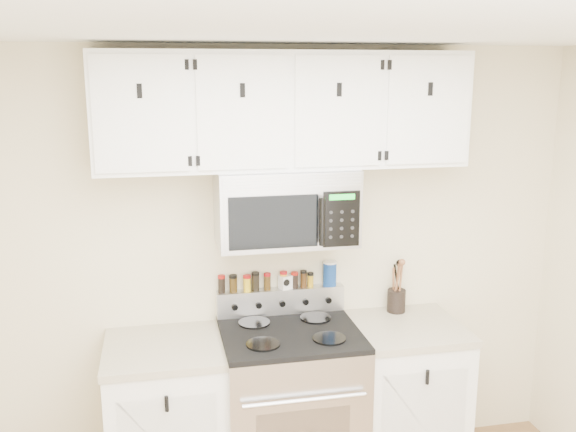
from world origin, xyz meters
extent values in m
cube|color=beige|center=(0.00, 1.75, 1.25)|extent=(3.50, 0.01, 2.50)
cube|color=white|center=(0.00, 0.00, 2.50)|extent=(3.50, 3.50, 0.01)
cube|color=#B7B7BA|center=(0.00, 1.43, 0.46)|extent=(0.76, 0.65, 0.92)
cube|color=black|center=(0.00, 1.43, 0.94)|extent=(0.76, 0.65, 0.03)
cube|color=#B7B7BA|center=(0.00, 1.71, 1.03)|extent=(0.76, 0.08, 0.15)
cylinder|color=black|center=(-0.18, 1.28, 0.96)|extent=(0.18, 0.18, 0.01)
cylinder|color=black|center=(0.18, 1.28, 0.96)|extent=(0.18, 0.18, 0.01)
cylinder|color=black|center=(-0.18, 1.57, 0.96)|extent=(0.18, 0.18, 0.01)
cylinder|color=black|center=(0.18, 1.57, 0.96)|extent=(0.18, 0.18, 0.01)
cube|color=white|center=(-0.69, 1.45, 0.44)|extent=(0.62, 0.60, 0.88)
cube|color=#9E9379|center=(-0.69, 1.45, 0.90)|extent=(0.64, 0.62, 0.04)
cube|color=white|center=(0.69, 1.45, 0.44)|extent=(0.62, 0.60, 0.88)
cube|color=#9E9379|center=(0.69, 1.45, 0.90)|extent=(0.64, 0.62, 0.04)
cube|color=#9E9EA3|center=(0.00, 1.56, 1.63)|extent=(0.76, 0.38, 0.42)
cube|color=#B7B7BA|center=(0.00, 1.36, 1.80)|extent=(0.73, 0.01, 0.08)
cube|color=black|center=(-0.10, 1.36, 1.59)|extent=(0.47, 0.01, 0.28)
cube|color=black|center=(0.26, 1.36, 1.59)|extent=(0.20, 0.01, 0.30)
cylinder|color=black|center=(0.15, 1.33, 1.59)|extent=(0.03, 0.03, 0.26)
cube|color=white|center=(0.00, 1.58, 2.15)|extent=(2.00, 0.33, 0.62)
cube|color=white|center=(-0.75, 1.41, 2.15)|extent=(0.46, 0.01, 0.57)
cube|color=black|center=(-0.75, 1.41, 2.26)|extent=(0.02, 0.01, 0.07)
cube|color=white|center=(-0.25, 1.41, 2.15)|extent=(0.46, 0.01, 0.57)
cube|color=black|center=(-0.25, 1.41, 2.26)|extent=(0.03, 0.01, 0.07)
cube|color=white|center=(0.25, 1.41, 2.15)|extent=(0.46, 0.01, 0.57)
cube|color=black|center=(0.25, 1.41, 2.26)|extent=(0.03, 0.01, 0.07)
cube|color=white|center=(0.75, 1.41, 2.15)|extent=(0.46, 0.01, 0.57)
cube|color=black|center=(0.75, 1.41, 2.26)|extent=(0.02, 0.01, 0.07)
cylinder|color=black|center=(0.71, 1.66, 0.99)|extent=(0.11, 0.11, 0.14)
cylinder|color=brown|center=(0.71, 1.66, 1.09)|extent=(0.01, 0.01, 0.26)
cylinder|color=brown|center=(0.73, 1.65, 1.10)|extent=(0.01, 0.01, 0.28)
cylinder|color=brown|center=(0.69, 1.67, 1.09)|extent=(0.01, 0.01, 0.24)
cylinder|color=black|center=(0.72, 1.68, 1.09)|extent=(0.01, 0.01, 0.25)
cylinder|color=brown|center=(0.70, 1.64, 1.10)|extent=(0.01, 0.01, 0.27)
cube|color=white|center=(0.03, 1.71, 1.14)|extent=(0.08, 0.08, 0.08)
cylinder|color=navy|center=(0.30, 1.71, 1.17)|extent=(0.08, 0.08, 0.14)
cylinder|color=white|center=(0.30, 1.71, 1.24)|extent=(0.08, 0.08, 0.01)
cylinder|color=black|center=(-0.35, 1.71, 1.14)|extent=(0.04, 0.04, 0.09)
cylinder|color=#9A0F0B|center=(-0.35, 1.71, 1.20)|extent=(0.04, 0.04, 0.02)
cylinder|color=#39290D|center=(-0.28, 1.71, 1.14)|extent=(0.04, 0.04, 0.09)
cylinder|color=black|center=(-0.28, 1.71, 1.19)|extent=(0.05, 0.05, 0.02)
cylinder|color=yellow|center=(-0.20, 1.71, 1.14)|extent=(0.04, 0.04, 0.08)
cylinder|color=#AA0D0F|center=(-0.20, 1.71, 1.19)|extent=(0.04, 0.04, 0.02)
cylinder|color=black|center=(-0.15, 1.71, 1.15)|extent=(0.04, 0.04, 0.09)
cylinder|color=black|center=(-0.15, 1.71, 1.20)|extent=(0.05, 0.05, 0.02)
cylinder|color=#432E10|center=(-0.08, 1.71, 1.14)|extent=(0.04, 0.04, 0.08)
cylinder|color=#9F0C11|center=(-0.08, 1.71, 1.19)|extent=(0.04, 0.04, 0.02)
cylinder|color=gold|center=(0.02, 1.71, 1.14)|extent=(0.04, 0.04, 0.09)
cylinder|color=#9D0C13|center=(0.02, 1.71, 1.20)|extent=(0.04, 0.04, 0.02)
cylinder|color=black|center=(0.08, 1.71, 1.14)|extent=(0.04, 0.04, 0.08)
cylinder|color=#A8150C|center=(0.08, 1.71, 1.19)|extent=(0.04, 0.04, 0.02)
cylinder|color=#3D240E|center=(0.14, 1.71, 1.14)|extent=(0.04, 0.04, 0.09)
cylinder|color=black|center=(0.14, 1.71, 1.20)|extent=(0.04, 0.04, 0.02)
cylinder|color=#BF9216|center=(0.18, 1.71, 1.14)|extent=(0.04, 0.04, 0.07)
cylinder|color=black|center=(0.18, 1.71, 1.18)|extent=(0.04, 0.04, 0.02)
camera|label=1|loc=(-0.69, -1.81, 2.36)|focal=40.00mm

